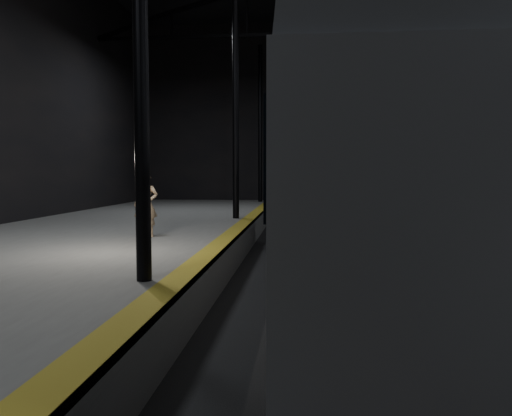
# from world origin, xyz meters

# --- Properties ---
(ground) EXTENTS (44.00, 44.00, 0.00)m
(ground) POSITION_xyz_m (0.00, 0.00, 0.00)
(ground) COLOR black
(ground) RESTS_ON ground
(platform_left) EXTENTS (9.00, 43.80, 1.00)m
(platform_left) POSITION_xyz_m (-7.50, 0.00, 0.50)
(platform_left) COLOR #535351
(platform_left) RESTS_ON ground
(tactile_strip) EXTENTS (0.50, 43.80, 0.01)m
(tactile_strip) POSITION_xyz_m (-3.25, 0.00, 1.00)
(tactile_strip) COLOR olive
(tactile_strip) RESTS_ON platform_left
(track) EXTENTS (2.40, 43.00, 0.24)m
(track) POSITION_xyz_m (0.00, 0.00, 0.07)
(track) COLOR #3F3328
(track) RESTS_ON ground
(train) EXTENTS (2.71, 18.06, 4.83)m
(train) POSITION_xyz_m (-0.00, -0.29, 2.69)
(train) COLOR #A7AAAF
(train) RESTS_ON ground
(woman) EXTENTS (0.75, 0.57, 1.87)m
(woman) POSITION_xyz_m (-5.60, 1.77, 1.93)
(woman) COLOR tan
(woman) RESTS_ON platform_left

